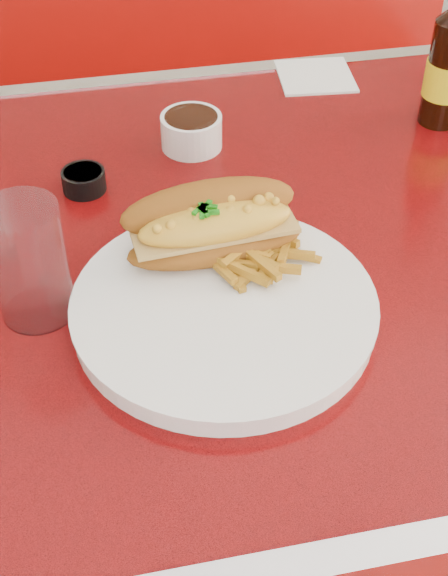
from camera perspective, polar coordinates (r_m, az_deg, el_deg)
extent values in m
plane|color=beige|center=(1.53, 4.36, -19.16)|extent=(8.00, 8.00, 0.00)
cube|color=red|center=(0.94, 6.69, 3.33)|extent=(1.20, 0.80, 0.04)
cube|color=white|center=(1.27, 1.32, 14.50)|extent=(1.22, 0.03, 0.04)
cylinder|color=white|center=(1.22, 5.27, -10.75)|extent=(0.09, 0.09, 0.72)
cylinder|color=white|center=(1.52, 4.39, -18.89)|extent=(0.52, 0.52, 0.03)
cube|color=#9C0F0A|center=(1.86, -1.52, 5.46)|extent=(1.20, 0.50, 0.45)
cylinder|color=white|center=(0.81, 0.00, -1.57)|extent=(0.33, 0.33, 0.02)
cylinder|color=white|center=(0.80, 0.00, -0.96)|extent=(0.34, 0.34, 0.00)
ellipsoid|color=#925417|center=(0.84, -0.60, 3.20)|extent=(0.19, 0.08, 0.04)
cube|color=tan|center=(0.83, -0.61, 4.03)|extent=(0.18, 0.06, 0.01)
ellipsoid|color=yellow|center=(0.82, -0.62, 4.60)|extent=(0.17, 0.06, 0.04)
ellipsoid|color=#925417|center=(0.84, -1.09, 5.76)|extent=(0.19, 0.08, 0.07)
cube|color=#B8B8BC|center=(0.85, 2.50, 2.08)|extent=(0.06, 0.11, 0.00)
cube|color=#B8B8BC|center=(0.89, -0.47, 4.38)|extent=(0.03, 0.03, 0.00)
cylinder|color=white|center=(1.06, -2.33, 11.06)|extent=(0.09, 0.09, 0.04)
cylinder|color=black|center=(1.05, -2.36, 11.97)|extent=(0.08, 0.08, 0.01)
cylinder|color=black|center=(0.99, -9.94, 7.54)|extent=(0.07, 0.07, 0.03)
cylinder|color=#E97C54|center=(0.99, -10.01, 8.04)|extent=(0.06, 0.06, 0.01)
cylinder|color=black|center=(1.13, 15.58, 14.49)|extent=(0.07, 0.07, 0.14)
cylinder|color=yellow|center=(1.13, 15.52, 14.19)|extent=(0.07, 0.07, 0.05)
cylinder|color=silver|center=(0.80, -13.66, 1.78)|extent=(0.09, 0.09, 0.13)
cube|color=white|center=(1.24, 6.52, 14.74)|extent=(0.12, 0.12, 0.00)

